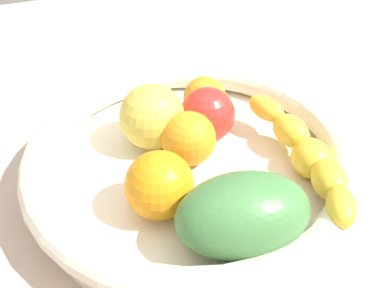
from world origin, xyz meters
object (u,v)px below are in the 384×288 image
at_px(fruit_bowl, 192,162).
at_px(banana_draped_left, 307,154).
at_px(tomato_red, 208,115).
at_px(orange_mid_left, 205,98).
at_px(orange_front, 187,139).
at_px(mango_green, 243,214).
at_px(orange_mid_right, 159,185).
at_px(apple_yellow, 152,117).

height_order(fruit_bowl, banana_draped_left, banana_draped_left).
height_order(banana_draped_left, tomato_red, tomato_red).
bearing_deg(orange_mid_left, fruit_bowl, -29.81).
relative_size(orange_front, tomato_red, 0.94).
height_order(orange_mid_left, mango_green, mango_green).
bearing_deg(banana_draped_left, fruit_bowl, -116.69).
bearing_deg(fruit_bowl, orange_mid_right, -45.76).
xyz_separation_m(orange_mid_right, apple_yellow, (-0.10, 0.02, 0.00)).
bearing_deg(orange_mid_left, banana_draped_left, 24.05).
xyz_separation_m(orange_front, apple_yellow, (-0.04, -0.03, 0.01)).
height_order(banana_draped_left, orange_mid_left, orange_mid_left).
distance_m(banana_draped_left, apple_yellow, 0.17).
bearing_deg(orange_mid_right, fruit_bowl, 134.24).
relative_size(banana_draped_left, tomato_red, 3.37).
height_order(orange_front, tomato_red, tomato_red).
height_order(tomato_red, apple_yellow, apple_yellow).
bearing_deg(banana_draped_left, orange_mid_left, -155.95).
bearing_deg(banana_draped_left, apple_yellow, -128.21).
xyz_separation_m(tomato_red, apple_yellow, (-0.01, -0.06, 0.01)).
distance_m(orange_mid_left, mango_green, 0.20).
bearing_deg(orange_mid_left, orange_mid_right, -36.69).
height_order(orange_front, mango_green, mango_green).
height_order(orange_mid_right, apple_yellow, apple_yellow).
distance_m(fruit_bowl, orange_front, 0.03).
bearing_deg(fruit_bowl, apple_yellow, -151.98).
distance_m(banana_draped_left, orange_mid_right, 0.16).
relative_size(orange_mid_left, tomato_red, 0.83).
bearing_deg(mango_green, fruit_bowl, -177.24).
relative_size(banana_draped_left, orange_mid_right, 3.21).
relative_size(fruit_bowl, orange_front, 6.04).
bearing_deg(banana_draped_left, mango_green, -60.01).
height_order(orange_front, orange_mid_right, orange_mid_right).
relative_size(apple_yellow, mango_green, 0.61).
bearing_deg(orange_mid_right, banana_draped_left, 88.55).
distance_m(tomato_red, mango_green, 0.16).
bearing_deg(orange_mid_right, orange_front, 140.66).
xyz_separation_m(orange_mid_left, mango_green, (0.19, -0.04, 0.01)).
height_order(banana_draped_left, orange_mid_right, orange_mid_right).
bearing_deg(fruit_bowl, orange_front, -170.91).
bearing_deg(apple_yellow, fruit_bowl, 28.02).
xyz_separation_m(banana_draped_left, orange_mid_right, (-0.00, -0.16, 0.01)).
bearing_deg(fruit_bowl, tomato_red, 140.36).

